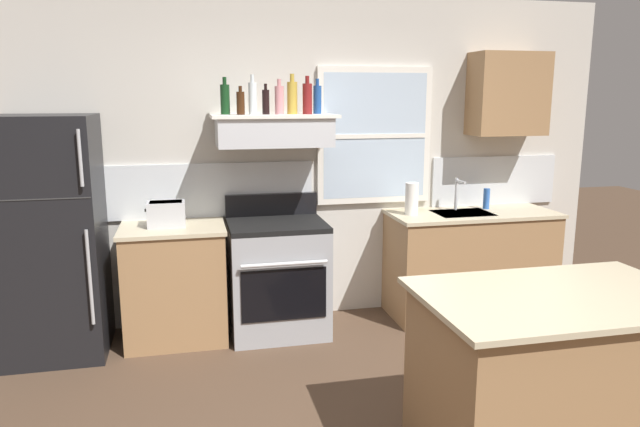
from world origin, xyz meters
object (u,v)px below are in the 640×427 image
(refrigerator, at_px, (51,238))
(bottle_dark_green_wine, at_px, (225,99))
(bottle_blue_liqueur, at_px, (317,99))
(bottle_clear_tall, at_px, (253,98))
(bottle_brown_stout, at_px, (241,103))
(kitchen_island, at_px, (553,377))
(dish_soap_bottle, at_px, (486,199))
(toaster, at_px, (166,213))
(bottle_rose_pink, at_px, (279,100))
(stove_range, at_px, (277,276))
(bottle_red_label_wine, at_px, (307,98))
(bottle_balsamic_dark, at_px, (266,102))
(bottle_champagne_gold_foil, at_px, (292,97))
(paper_towel_roll, at_px, (412,199))

(refrigerator, height_order, bottle_dark_green_wine, bottle_dark_green_wine)
(bottle_blue_liqueur, bearing_deg, bottle_clear_tall, -174.59)
(bottle_brown_stout, bearing_deg, kitchen_island, -56.03)
(refrigerator, xyz_separation_m, dish_soap_bottle, (3.53, 0.16, 0.12))
(bottle_brown_stout, xyz_separation_m, bottle_clear_tall, (0.10, 0.05, 0.04))
(toaster, distance_m, bottle_rose_pink, 1.23)
(stove_range, relative_size, bottle_rose_pink, 4.08)
(toaster, distance_m, bottle_red_label_wine, 1.40)
(bottle_balsamic_dark, distance_m, kitchen_island, 2.78)
(bottle_blue_liqueur, bearing_deg, bottle_red_label_wine, -140.27)
(dish_soap_bottle, distance_m, kitchen_island, 2.34)
(toaster, xyz_separation_m, bottle_blue_liqueur, (1.20, 0.10, 0.85))
(bottle_rose_pink, relative_size, kitchen_island, 0.19)
(bottle_brown_stout, bearing_deg, bottle_dark_green_wine, 139.98)
(stove_range, distance_m, bottle_red_label_wine, 1.43)
(bottle_champagne_gold_foil, relative_size, bottle_blue_liqueur, 1.13)
(dish_soap_bottle, bearing_deg, bottle_red_label_wine, -177.33)
(refrigerator, bearing_deg, toaster, 4.40)
(bottle_balsamic_dark, xyz_separation_m, bottle_blue_liqueur, (0.42, 0.05, 0.02))
(toaster, xyz_separation_m, dish_soap_bottle, (2.72, 0.10, -0.01))
(bottle_rose_pink, bearing_deg, refrigerator, -176.52)
(bottle_balsamic_dark, xyz_separation_m, kitchen_island, (1.19, -2.10, -1.39))
(refrigerator, xyz_separation_m, paper_towel_roll, (2.79, 0.06, 0.17))
(stove_range, bearing_deg, bottle_balsamic_dark, 121.81)
(bottle_brown_stout, xyz_separation_m, bottle_red_label_wine, (0.52, 0.01, 0.03))
(bottle_clear_tall, height_order, bottle_balsamic_dark, bottle_clear_tall)
(stove_range, height_order, bottle_balsamic_dark, bottle_balsamic_dark)
(bottle_red_label_wine, bearing_deg, bottle_clear_tall, 175.65)
(stove_range, bearing_deg, bottle_blue_liqueur, 21.57)
(toaster, xyz_separation_m, bottle_dark_green_wine, (0.48, 0.10, 0.85))
(bottle_brown_stout, relative_size, dish_soap_bottle, 1.19)
(bottle_dark_green_wine, bearing_deg, bottle_blue_liqueur, 0.33)
(bottle_red_label_wine, bearing_deg, paper_towel_roll, -1.60)
(bottle_balsamic_dark, height_order, paper_towel_roll, bottle_balsamic_dark)
(bottle_dark_green_wine, height_order, bottle_red_label_wine, bottle_red_label_wine)
(bottle_clear_tall, xyz_separation_m, bottle_balsamic_dark, (0.10, -0.00, -0.03))
(bottle_clear_tall, distance_m, dish_soap_bottle, 2.22)
(toaster, xyz_separation_m, bottle_red_label_wine, (1.10, 0.02, 0.86))
(bottle_brown_stout, distance_m, bottle_champagne_gold_foil, 0.41)
(toaster, distance_m, bottle_dark_green_wine, 0.98)
(bottle_balsamic_dark, height_order, bottle_champagne_gold_foil, bottle_champagne_gold_foil)
(bottle_dark_green_wine, distance_m, bottle_rose_pink, 0.41)
(refrigerator, bearing_deg, dish_soap_bottle, 2.60)
(bottle_balsamic_dark, relative_size, bottle_rose_pink, 0.87)
(bottle_brown_stout, bearing_deg, dish_soap_bottle, 2.42)
(refrigerator, relative_size, bottle_balsamic_dark, 7.56)
(toaster, bearing_deg, bottle_rose_pink, 2.65)
(refrigerator, relative_size, kitchen_island, 1.25)
(bottle_rose_pink, height_order, dish_soap_bottle, bottle_rose_pink)
(toaster, distance_m, bottle_balsamic_dark, 1.14)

